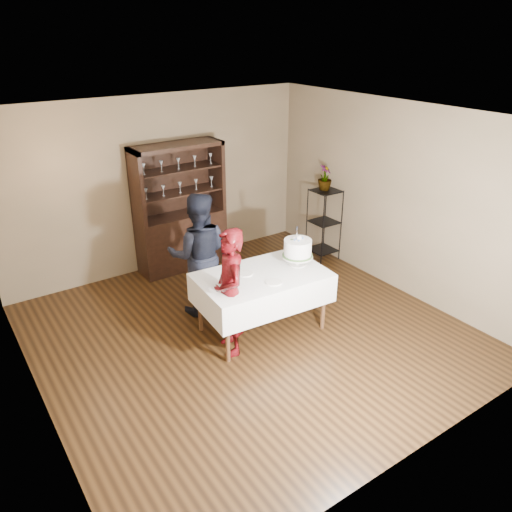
# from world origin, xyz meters

# --- Properties ---
(floor) EXTENTS (5.00, 5.00, 0.00)m
(floor) POSITION_xyz_m (0.00, 0.00, 0.00)
(floor) COLOR black
(floor) RESTS_ON ground
(ceiling) EXTENTS (5.00, 5.00, 0.00)m
(ceiling) POSITION_xyz_m (0.00, 0.00, 2.70)
(ceiling) COLOR silver
(ceiling) RESTS_ON back_wall
(back_wall) EXTENTS (5.00, 0.02, 2.70)m
(back_wall) POSITION_xyz_m (0.00, 2.50, 1.35)
(back_wall) COLOR brown
(back_wall) RESTS_ON floor
(wall_left) EXTENTS (0.02, 5.00, 2.70)m
(wall_left) POSITION_xyz_m (-2.50, 0.00, 1.35)
(wall_left) COLOR brown
(wall_left) RESTS_ON floor
(wall_right) EXTENTS (0.02, 5.00, 2.70)m
(wall_right) POSITION_xyz_m (2.50, 0.00, 1.35)
(wall_right) COLOR brown
(wall_right) RESTS_ON floor
(china_hutch) EXTENTS (1.40, 0.48, 2.00)m
(china_hutch) POSITION_xyz_m (0.20, 2.25, 0.66)
(china_hutch) COLOR black
(china_hutch) RESTS_ON floor
(plant_etagere) EXTENTS (0.42, 0.42, 1.20)m
(plant_etagere) POSITION_xyz_m (2.28, 1.20, 0.65)
(plant_etagere) COLOR black
(plant_etagere) RESTS_ON floor
(cake_table) EXTENTS (1.66, 1.09, 0.80)m
(cake_table) POSITION_xyz_m (0.18, -0.02, 0.61)
(cake_table) COLOR white
(cake_table) RESTS_ON floor
(woman) EXTENTS (0.51, 0.65, 1.57)m
(woman) POSITION_xyz_m (-0.37, -0.16, 0.78)
(woman) COLOR #320405
(woman) RESTS_ON floor
(man) EXTENTS (1.02, 0.95, 1.69)m
(man) POSITION_xyz_m (-0.24, 0.84, 0.85)
(man) COLOR black
(man) RESTS_ON floor
(cake) EXTENTS (0.41, 0.41, 0.54)m
(cake) POSITION_xyz_m (0.71, -0.05, 1.02)
(cake) COLOR silver
(cake) RESTS_ON cake_table
(plate_near) EXTENTS (0.24, 0.24, 0.01)m
(plate_near) POSITION_xyz_m (0.17, -0.28, 0.81)
(plate_near) COLOR silver
(plate_near) RESTS_ON cake_table
(plate_far) EXTENTS (0.21, 0.21, 0.01)m
(plate_far) POSITION_xyz_m (0.02, 0.10, 0.81)
(plate_far) COLOR silver
(plate_far) RESTS_ON cake_table
(potted_plant) EXTENTS (0.32, 0.32, 0.40)m
(potted_plant) POSITION_xyz_m (2.27, 1.24, 1.39)
(potted_plant) COLOR #3D642F
(potted_plant) RESTS_ON plant_etagere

